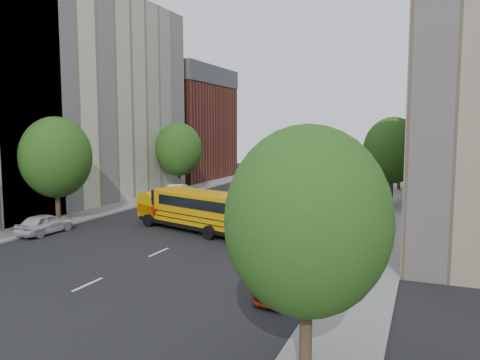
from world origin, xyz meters
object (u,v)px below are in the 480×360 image
Objects in this scene: street_tree_4 at (392,150)px; school_bus at (198,208)px; street_tree_2 at (179,149)px; parked_car_4 at (365,202)px; parked_car_1 at (179,191)px; parked_car_3 at (291,278)px; street_tree_3 at (307,221)px; street_tree_1 at (56,157)px; safari_truck at (323,197)px; parked_car_0 at (45,224)px; street_tree_5 at (400,149)px.

street_tree_4 reaches higher than school_bus.
street_tree_2 reaches higher than parked_car_4.
street_tree_2 is 1.77× the size of parked_car_1.
street_tree_2 is 1.68× the size of parked_car_4.
street_tree_4 reaches higher than parked_car_3.
parked_car_4 is at bearing 175.95° from parked_car_1.
street_tree_3 is 35.93m from parked_car_1.
school_bus is at bearing 9.56° from street_tree_1.
school_bus reaches higher than parked_car_1.
safari_truck reaches higher than parked_car_0.
street_tree_4 is (22.00, 0.00, 0.25)m from street_tree_2.
parked_car_0 is (-9.13, -4.51, -0.90)m from school_bus.
street_tree_5 is 1.60× the size of parked_car_3.
school_bus is 2.53× the size of parked_car_0.
parked_car_3 is (-2.20, 6.33, -3.77)m from street_tree_3.
street_tree_3 is at bearing -90.00° from street_tree_5.
parked_car_0 is at bearing -134.85° from school_bus.
safari_truck is at bearing 78.79° from school_bus.
street_tree_1 is 37.20m from street_tree_5.
school_bus is (-11.47, -16.23, -3.48)m from street_tree_4.
school_bus is 2.37× the size of parked_car_1.
street_tree_1 reaches higher than street_tree_5.
parked_car_3 is (19.80, -25.67, -4.15)m from street_tree_2.
parked_car_1 is 29.34m from parked_car_3.
parked_car_4 reaches higher than parked_car_3.
parked_car_3 is (19.80, -7.67, -4.27)m from street_tree_1.
safari_truck is 20.59m from parked_car_3.
street_tree_5 is at bearing 28.61° from street_tree_2.
safari_truck is (16.87, -5.29, -3.55)m from street_tree_2.
street_tree_4 is 21.13m from parked_car_1.
street_tree_2 is 22.00m from street_tree_4.
street_tree_2 is 18.03m from safari_truck.
street_tree_4 is (22.00, 18.00, 0.12)m from street_tree_1.
street_tree_4 is 26.13m from parked_car_3.
parked_car_1 is (-9.02, 13.50, -0.88)m from school_bus.
parked_car_1 is (1.51, -2.73, -4.11)m from street_tree_2.
parked_car_3 is (18.40, -4.94, -0.01)m from parked_car_0.
street_tree_3 is at bearing 124.25° from parked_car_1.
street_tree_5 reaches higher than parked_car_4.
street_tree_1 is at bearing 163.12° from parked_car_3.
street_tree_2 is 20.89m from parked_car_4.
safari_truck is at bearing -106.54° from street_tree_5.
street_tree_1 is 21.66m from parked_car_3.
street_tree_2 is 21.19m from parked_car_0.
parked_car_4 reaches higher than parked_car_1.
parked_car_1 is (-15.36, 2.57, -0.56)m from safari_truck.
school_bus reaches higher than parked_car_0.
street_tree_5 reaches higher than parked_car_3.
street_tree_2 is at bearing -85.51° from parked_car_0.
parked_car_0 is at bearing -134.82° from street_tree_4.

